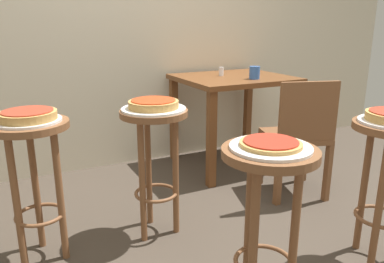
% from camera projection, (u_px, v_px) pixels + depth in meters
% --- Properties ---
extents(ground_plane, '(6.00, 6.00, 0.00)m').
position_uv_depth(ground_plane, '(218.00, 255.00, 2.06)').
color(ground_plane, '#42382D').
extents(stool_foreground, '(0.38, 0.38, 0.75)m').
position_uv_depth(stool_foreground, '(268.00, 197.00, 1.51)').
color(stool_foreground, brown).
rests_on(stool_foreground, ground_plane).
extents(serving_plate_foreground, '(0.32, 0.32, 0.01)m').
position_uv_depth(serving_plate_foreground, '(271.00, 147.00, 1.45)').
color(serving_plate_foreground, silver).
rests_on(serving_plate_foreground, stool_foreground).
extents(pizza_foreground, '(0.24, 0.24, 0.02)m').
position_uv_depth(pizza_foreground, '(271.00, 143.00, 1.45)').
color(pizza_foreground, tan).
rests_on(pizza_foreground, serving_plate_foreground).
extents(stool_leftside, '(0.38, 0.38, 0.75)m').
position_uv_depth(stool_leftside, '(155.00, 145.00, 2.15)').
color(stool_leftside, brown).
rests_on(stool_leftside, ground_plane).
extents(serving_plate_leftside, '(0.36, 0.36, 0.01)m').
position_uv_depth(serving_plate_leftside, '(154.00, 109.00, 2.10)').
color(serving_plate_leftside, white).
rests_on(serving_plate_leftside, stool_leftside).
extents(pizza_leftside, '(0.28, 0.28, 0.05)m').
position_uv_depth(pizza_leftside, '(154.00, 104.00, 2.09)').
color(pizza_leftside, tan).
rests_on(pizza_leftside, serving_plate_leftside).
extents(stool_rear, '(0.38, 0.38, 0.75)m').
position_uv_depth(stool_rear, '(34.00, 161.00, 1.90)').
color(stool_rear, brown).
rests_on(stool_rear, ground_plane).
extents(serving_plate_rear, '(0.31, 0.31, 0.01)m').
position_uv_depth(serving_plate_rear, '(29.00, 121.00, 1.84)').
color(serving_plate_rear, silver).
rests_on(serving_plate_rear, stool_rear).
extents(pizza_rear, '(0.27, 0.27, 0.05)m').
position_uv_depth(pizza_rear, '(28.00, 115.00, 1.84)').
color(pizza_rear, tan).
rests_on(pizza_rear, serving_plate_rear).
extents(dining_table, '(0.90, 0.79, 0.78)m').
position_uv_depth(dining_table, '(233.00, 91.00, 3.22)').
color(dining_table, brown).
rests_on(dining_table, ground_plane).
extents(cup_near_edge, '(0.08, 0.08, 0.10)m').
position_uv_depth(cup_near_edge, '(255.00, 73.00, 3.02)').
color(cup_near_edge, '#3360B2').
rests_on(cup_near_edge, dining_table).
extents(condiment_shaker, '(0.04, 0.04, 0.07)m').
position_uv_depth(condiment_shaker, '(221.00, 71.00, 3.20)').
color(condiment_shaker, white).
rests_on(condiment_shaker, dining_table).
extents(wooden_chair, '(0.50, 0.50, 0.85)m').
position_uv_depth(wooden_chair, '(299.00, 134.00, 2.65)').
color(wooden_chair, brown).
rests_on(wooden_chair, ground_plane).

